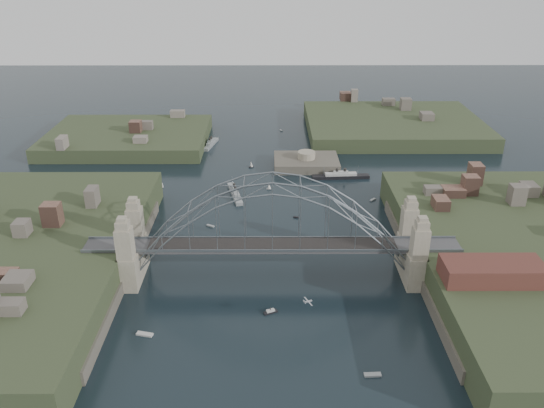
% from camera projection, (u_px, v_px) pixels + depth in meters
% --- Properties ---
extents(ground, '(500.00, 500.00, 0.00)m').
position_uv_depth(ground, '(272.00, 276.00, 126.97)').
color(ground, black).
rests_on(ground, ground).
extents(bridge, '(84.00, 13.80, 24.60)m').
position_uv_depth(bridge, '(272.00, 229.00, 121.76)').
color(bridge, '#454548').
rests_on(bridge, ground).
extents(shore_west, '(50.50, 90.00, 12.00)m').
position_uv_depth(shore_west, '(22.00, 270.00, 125.94)').
color(shore_west, '#2F3A20').
rests_on(shore_west, ground).
extents(shore_east, '(50.50, 90.00, 12.00)m').
position_uv_depth(shore_east, '(522.00, 269.00, 126.34)').
color(shore_east, '#2F3A20').
rests_on(shore_east, ground).
extents(headland_nw, '(60.00, 45.00, 9.00)m').
position_uv_depth(headland_nw, '(129.00, 142.00, 212.64)').
color(headland_nw, '#2F3A20').
rests_on(headland_nw, ground).
extents(headland_ne, '(70.00, 55.00, 9.50)m').
position_uv_depth(headland_ne, '(393.00, 130.00, 226.49)').
color(headland_ne, '#2F3A20').
rests_on(headland_ne, ground).
extents(fort_island, '(22.00, 16.00, 9.40)m').
position_uv_depth(fort_island, '(306.00, 167.00, 190.58)').
color(fort_island, '#4C473C').
rests_on(fort_island, ground).
extents(wharf_shed, '(20.00, 8.00, 4.00)m').
position_uv_depth(wharf_shed, '(492.00, 271.00, 110.21)').
color(wharf_shed, '#592D26').
rests_on(wharf_shed, shore_east).
extents(finger_pier, '(4.00, 22.00, 1.40)m').
position_uv_depth(finger_pier, '(485.00, 355.00, 101.44)').
color(finger_pier, '#454548').
rests_on(finger_pier, ground).
extents(naval_cruiser_near, '(5.72, 15.88, 4.75)m').
position_uv_depth(naval_cruiser_near, '(235.00, 193.00, 167.98)').
color(naval_cruiser_near, gray).
rests_on(naval_cruiser_near, ground).
extents(naval_cruiser_far, '(4.68, 13.95, 4.67)m').
position_uv_depth(naval_cruiser_far, '(211.00, 144.00, 210.08)').
color(naval_cruiser_far, gray).
rests_on(naval_cruiser_far, ground).
extents(ocean_liner, '(18.86, 3.64, 4.60)m').
position_uv_depth(ocean_liner, '(341.00, 176.00, 180.52)').
color(ocean_liner, black).
rests_on(ocean_liner, ground).
extents(aeroplane, '(1.78, 3.01, 0.46)m').
position_uv_depth(aeroplane, '(307.00, 302.00, 105.28)').
color(aeroplane, '#B1B3B9').
extents(small_boat_a, '(2.37, 1.78, 0.45)m').
position_uv_depth(small_boat_a, '(210.00, 226.00, 149.51)').
color(small_boat_a, '#BBBAB6').
rests_on(small_boat_a, ground).
extents(small_boat_b, '(1.63, 0.95, 0.45)m').
position_uv_depth(small_boat_b, '(296.00, 217.00, 154.31)').
color(small_boat_b, '#BBBAB6').
rests_on(small_boat_b, ground).
extents(small_boat_c, '(3.06, 2.09, 1.43)m').
position_uv_depth(small_boat_c, '(270.00, 312.00, 114.20)').
color(small_boat_c, '#BBBAB6').
rests_on(small_boat_c, ground).
extents(small_boat_d, '(2.04, 2.13, 0.45)m').
position_uv_depth(small_boat_d, '(373.00, 200.00, 165.00)').
color(small_boat_d, '#BBBAB6').
rests_on(small_boat_d, ground).
extents(small_boat_e, '(1.77, 3.14, 1.43)m').
position_uv_depth(small_boat_e, '(162.00, 185.00, 174.75)').
color(small_boat_e, '#BBBAB6').
rests_on(small_boat_e, ground).
extents(small_boat_f, '(1.42, 1.03, 2.38)m').
position_uv_depth(small_boat_f, '(269.00, 186.00, 172.09)').
color(small_boat_f, '#BBBAB6').
rests_on(small_boat_f, ground).
extents(small_boat_g, '(3.10, 1.15, 0.45)m').
position_uv_depth(small_boat_g, '(373.00, 375.00, 97.51)').
color(small_boat_g, '#BBBAB6').
rests_on(small_boat_g, ground).
extents(small_boat_h, '(1.69, 1.56, 2.38)m').
position_uv_depth(small_boat_h, '(251.00, 165.00, 189.26)').
color(small_boat_h, '#BBBAB6').
rests_on(small_boat_h, ground).
extents(small_boat_i, '(2.76, 1.87, 1.43)m').
position_uv_depth(small_boat_i, '(406.00, 254.00, 135.62)').
color(small_boat_i, '#BBBAB6').
rests_on(small_boat_i, ground).
extents(small_boat_j, '(3.44, 1.83, 0.45)m').
position_uv_depth(small_boat_j, '(145.00, 334.00, 107.73)').
color(small_boat_j, '#BBBAB6').
rests_on(small_boat_j, ground).
extents(small_boat_k, '(1.28, 1.98, 0.45)m').
position_uv_depth(small_boat_k, '(281.00, 131.00, 227.26)').
color(small_boat_k, '#BBBAB6').
rests_on(small_boat_k, ground).
extents(small_boat_l, '(2.31, 2.83, 1.43)m').
position_uv_depth(small_boat_l, '(138.00, 220.00, 152.79)').
color(small_boat_l, '#BBBAB6').
rests_on(small_boat_l, ground).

